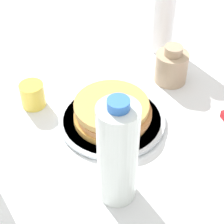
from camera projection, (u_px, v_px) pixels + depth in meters
The scene contains 7 objects.
ground_plane at pixel (122, 117), 0.95m from camera, with size 4.00×4.00×0.00m, color white.
plate at pixel (112, 120), 0.93m from camera, with size 0.26×0.26×0.01m.
pancake_stack at pixel (112, 112), 0.91m from camera, with size 0.19×0.19×0.05m.
juice_glass at pixel (33, 95), 0.96m from camera, with size 0.06×0.06×0.07m.
cream_jug at pixel (171, 66), 1.03m from camera, with size 0.09×0.09×0.11m.
water_bottle_near at pixel (163, 17), 1.10m from camera, with size 0.07×0.07×0.24m.
water_bottle_mid at pixel (118, 154), 0.70m from camera, with size 0.08×0.08×0.25m.
Camera 1 is at (-0.16, -0.67, 0.65)m, focal length 60.00 mm.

